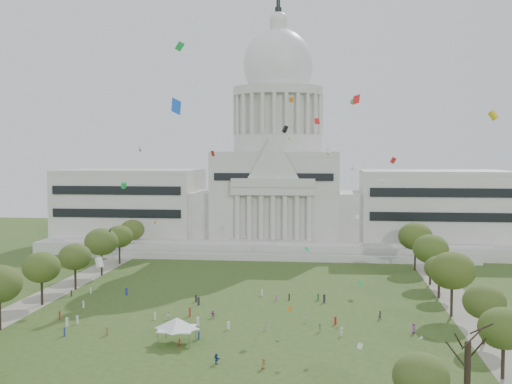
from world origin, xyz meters
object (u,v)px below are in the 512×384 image
(capitol, at_px, (278,185))
(event_tent, at_px, (177,323))
(person_0, at_px, (414,328))
(big_bare_tree, at_px, (468,337))

(capitol, relative_size, event_tent, 18.99)
(event_tent, relative_size, person_0, 4.27)
(big_bare_tree, xyz_separation_m, event_tent, (-46.18, 20.76, -5.03))
(event_tent, xyz_separation_m, person_0, (42.98, 11.17, -2.66))
(event_tent, bearing_deg, capitol, 86.13)
(big_bare_tree, distance_m, person_0, 32.99)
(event_tent, bearing_deg, person_0, 14.56)
(big_bare_tree, relative_size, event_tent, 1.52)
(big_bare_tree, bearing_deg, capitol, 105.02)
(capitol, bearing_deg, event_tent, -93.87)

